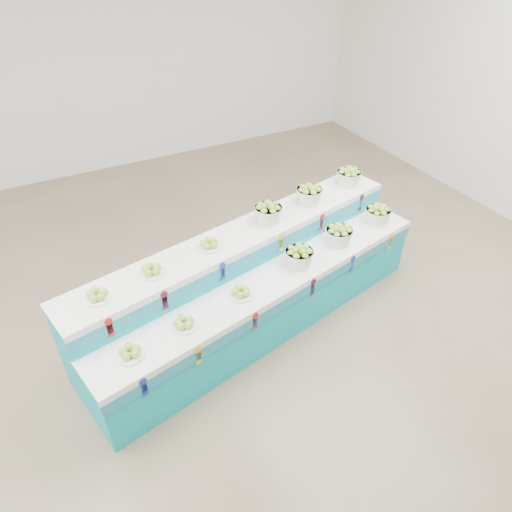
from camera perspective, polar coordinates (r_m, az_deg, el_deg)
name	(u,v)px	position (r m, az deg, el deg)	size (l,w,h in m)	color
ground	(215,363)	(4.94, -5.05, -12.82)	(10.00, 10.00, 0.00)	brown
back_wall	(75,50)	(8.29, -21.11, 22.32)	(10.00, 10.00, 0.00)	silver
display_stand	(256,283)	(5.04, 0.00, -3.28)	(4.00, 1.03, 1.02)	#10A6B8
plate_lower_left	(130,352)	(4.13, -15.06, -11.18)	(0.23, 0.23, 0.10)	white
plate_lower_mid	(184,323)	(4.28, -8.73, -8.00)	(0.23, 0.23, 0.10)	white
plate_lower_right	(241,292)	(4.54, -1.83, -4.37)	(0.23, 0.23, 0.10)	white
basket_lower_left	(299,256)	(4.90, 5.25, 0.01)	(0.30, 0.30, 0.22)	silver
basket_lower_mid	(339,235)	(5.29, 10.04, 2.57)	(0.30, 0.30, 0.22)	silver
basket_lower_right	(378,214)	(5.75, 14.56, 4.96)	(0.30, 0.30, 0.22)	silver
plate_upper_left	(97,295)	(4.27, -18.76, -4.46)	(0.23, 0.23, 0.10)	white
plate_upper_mid	(151,270)	(4.42, -12.57, -1.65)	(0.23, 0.23, 0.10)	white
plate_upper_right	(209,244)	(4.67, -5.69, 1.49)	(0.23, 0.23, 0.10)	white
basket_upper_left	(268,212)	(5.03, 1.49, 5.34)	(0.30, 0.30, 0.22)	silver
basket_upper_mid	(309,194)	(5.40, 6.45, 7.49)	(0.30, 0.30, 0.22)	silver
basket_upper_right	(349,176)	(5.86, 11.20, 9.47)	(0.30, 0.30, 0.22)	silver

